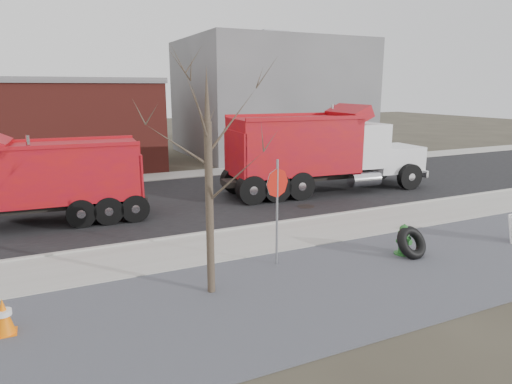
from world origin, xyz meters
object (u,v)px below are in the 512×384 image
fire_hydrant (404,241)px  stop_sign (277,195)px  truck_tire (411,243)px  dump_truck_red_b (44,178)px  dump_truck_red_a (320,149)px

fire_hydrant → stop_sign: stop_sign is taller
truck_tire → stop_sign: size_ratio=0.37×
truck_tire → stop_sign: bearing=162.8°
truck_tire → dump_truck_red_b: bearing=138.7°
fire_hydrant → truck_tire: (0.08, -0.23, 0.01)m
stop_sign → dump_truck_red_b: dump_truck_red_b is taller
truck_tire → fire_hydrant: bearing=108.1°
fire_hydrant → dump_truck_red_b: (-9.11, 7.84, 1.22)m
fire_hydrant → dump_truck_red_a: dump_truck_red_a is taller
dump_truck_red_b → fire_hydrant: bearing=143.5°
stop_sign → dump_truck_red_a: dump_truck_red_a is taller
fire_hydrant → dump_truck_red_b: dump_truck_red_b is taller
dump_truck_red_a → dump_truck_red_b: 11.49m
truck_tire → stop_sign: (-3.72, 1.15, 1.54)m
stop_sign → dump_truck_red_a: bearing=54.2°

